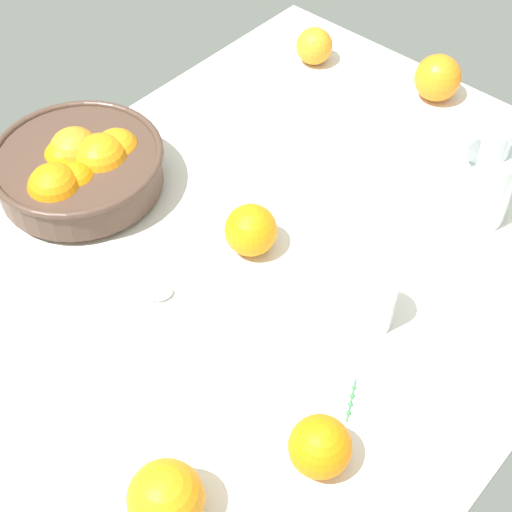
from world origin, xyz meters
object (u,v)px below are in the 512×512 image
Objects in this scene: loose_orange_1 at (251,230)px; spoon at (141,306)px; loose_orange_3 at (314,46)px; loose_orange_0 at (438,78)px; fruit_bowl at (81,168)px; loose_orange_4 at (320,447)px; juice_pitcher at (473,180)px; juice_glass at (373,304)px; loose_orange_2 at (166,498)px.

spoon is at bearing 168.01° from loose_orange_1.
spoon is at bearing -162.78° from loose_orange_3.
loose_orange_0 is at bearing -0.12° from loose_orange_1.
loose_orange_3 is at bearing 104.38° from loose_orange_0.
fruit_bowl reaches higher than loose_orange_4.
juice_pitcher reaches higher than loose_orange_0.
fruit_bowl is at bearing 100.45° from juice_glass.
juice_glass is (9.22, -50.02, -0.75)cm from fruit_bowl.
juice_pitcher is 45.89cm from loose_orange_3.
loose_orange_1 is 0.51× the size of spoon.
loose_orange_0 is 0.54× the size of spoon.
juice_glass is 1.11× the size of loose_orange_1.
loose_orange_2 is 92.00cm from loose_orange_3.
loose_orange_0 is (58.40, -28.72, -0.43)cm from fruit_bowl.
fruit_bowl is 3.46× the size of loose_orange_1.
loose_orange_4 is at bearing -169.10° from juice_pitcher.
loose_orange_3 is 0.92× the size of loose_orange_4.
loose_orange_3 is (-6.04, 23.55, -0.71)cm from loose_orange_0.
juice_glass reaches higher than spoon.
loose_orange_1 is at bearing -73.77° from fruit_bowl.
loose_orange_0 is 0.96× the size of loose_orange_2.
loose_orange_0 is at bearing -75.62° from loose_orange_3.
fruit_bowl is 29.80cm from loose_orange_1.
juice_pitcher is 2.23× the size of loose_orange_1.
juice_glass reaches higher than loose_orange_4.
juice_glass is at bearing -52.27° from spoon.
loose_orange_3 is at bearing 17.22° from spoon.
loose_orange_0 is 1.20× the size of loose_orange_3.
fruit_bowl is 3.11× the size of juice_glass.
loose_orange_2 is (-37.67, 0.90, 0.51)cm from juice_glass.
loose_orange_0 is at bearing -26.18° from fruit_bowl.
juice_glass is 62.23cm from loose_orange_3.
loose_orange_4 is at bearing -27.79° from loose_orange_2.
loose_orange_1 is 19.49cm from spoon.
loose_orange_0 is 76.14cm from loose_orange_4.
juice_pitcher is at bearing -109.45° from loose_orange_3.
loose_orange_2 reaches higher than loose_orange_0.
fruit_bowl is at bearing 127.50° from juice_pitcher.
loose_orange_0 is at bearing 13.22° from loose_orange_2.
fruit_bowl reaches higher than loose_orange_3.
loose_orange_1 is at bearing -11.99° from spoon.
loose_orange_2 reaches higher than loose_orange_3.
spoon is (-62.78, -19.46, -3.07)cm from loose_orange_3.
juice_glass is (-27.88, -1.66, -2.33)cm from juice_pitcher.
juice_pitcher reaches higher than fruit_bowl.
juice_glass is at bearing -79.55° from fruit_bowl.
loose_orange_2 is (-28.45, -49.12, -0.25)cm from fruit_bowl.
loose_orange_1 is at bearing 179.88° from loose_orange_0.
loose_orange_4 is at bearing -101.70° from fruit_bowl.
fruit_bowl is 3.12× the size of loose_orange_2.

